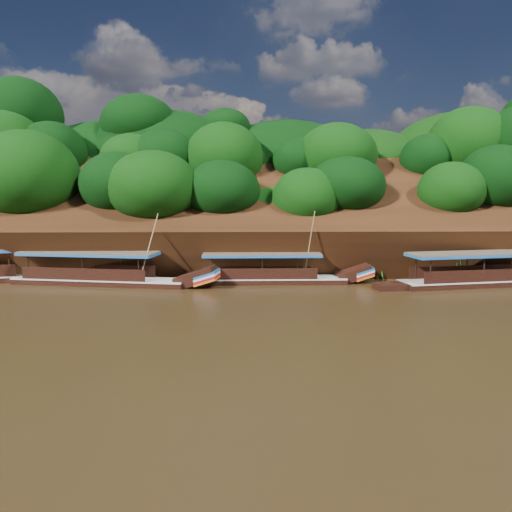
# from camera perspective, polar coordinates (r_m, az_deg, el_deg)

# --- Properties ---
(ground) EXTENTS (160.00, 160.00, 0.00)m
(ground) POSITION_cam_1_polar(r_m,az_deg,el_deg) (28.01, 6.50, -6.23)
(ground) COLOR black
(ground) RESTS_ON ground
(riverbank) EXTENTS (120.00, 30.06, 19.40)m
(riverbank) POSITION_cam_1_polar(r_m,az_deg,el_deg) (50.04, 2.92, 2.04)
(riverbank) COLOR black
(riverbank) RESTS_ON ground
(boat_0) EXTENTS (14.65, 4.39, 6.04)m
(boat_0) POSITION_cam_1_polar(r_m,az_deg,el_deg) (38.98, 25.53, -2.24)
(boat_0) COLOR black
(boat_0) RESTS_ON ground
(boat_1) EXTENTS (12.72, 2.35, 5.63)m
(boat_1) POSITION_cam_1_polar(r_m,az_deg,el_deg) (36.04, 2.77, -2.31)
(boat_1) COLOR black
(boat_1) RESTS_ON ground
(boat_2) EXTENTS (14.96, 4.55, 5.50)m
(boat_2) POSITION_cam_1_polar(r_m,az_deg,el_deg) (36.80, -16.35, -2.36)
(boat_2) COLOR black
(boat_2) RESTS_ON ground
(reeds) EXTENTS (48.86, 2.46, 2.04)m
(reeds) POSITION_cam_1_polar(r_m,az_deg,el_deg) (36.91, -1.64, -1.49)
(reeds) COLOR #266118
(reeds) RESTS_ON ground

